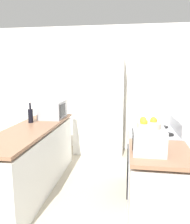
# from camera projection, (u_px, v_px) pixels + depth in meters

# --- Properties ---
(wall_back) EXTENTS (7.00, 0.06, 2.60)m
(wall_back) POSITION_uv_depth(u_px,v_px,m) (105.00, 89.00, 4.67)
(wall_back) COLOR silver
(wall_back) RESTS_ON ground_plane
(counter_left) EXTENTS (0.60, 2.15, 0.90)m
(counter_left) POSITION_uv_depth(u_px,v_px,m) (33.00, 159.00, 3.10)
(counter_left) COLOR silver
(counter_left) RESTS_ON ground_plane
(counter_right) EXTENTS (0.60, 0.74, 0.90)m
(counter_right) POSITION_uv_depth(u_px,v_px,m) (159.00, 195.00, 2.18)
(counter_right) COLOR silver
(counter_right) RESTS_ON ground_plane
(pantry_cabinet) EXTENTS (0.99, 0.51, 1.99)m
(pantry_cabinet) POSITION_uv_depth(u_px,v_px,m) (99.00, 105.00, 4.45)
(pantry_cabinet) COLOR silver
(pantry_cabinet) RESTS_ON ground_plane
(stove) EXTENTS (0.66, 0.79, 1.06)m
(stove) POSITION_uv_depth(u_px,v_px,m) (152.00, 162.00, 2.93)
(stove) COLOR #9E9EA3
(stove) RESTS_ON ground_plane
(refrigerator) EXTENTS (0.73, 0.75, 1.83)m
(refrigerator) POSITION_uv_depth(u_px,v_px,m) (150.00, 117.00, 3.63)
(refrigerator) COLOR white
(refrigerator) RESTS_ON ground_plane
(microwave) EXTENTS (0.37, 0.47, 0.28)m
(microwave) POSITION_uv_depth(u_px,v_px,m) (53.00, 110.00, 3.61)
(microwave) COLOR #939399
(microwave) RESTS_ON counter_left
(wine_bottle) EXTENTS (0.07, 0.07, 0.31)m
(wine_bottle) POSITION_uv_depth(u_px,v_px,m) (31.00, 115.00, 3.28)
(wine_bottle) COLOR black
(wine_bottle) RESTS_ON counter_left
(toaster_oven) EXTENTS (0.30, 0.39, 0.23)m
(toaster_oven) POSITION_uv_depth(u_px,v_px,m) (148.00, 139.00, 2.08)
(toaster_oven) COLOR #B2B2B7
(toaster_oven) RESTS_ON counter_right
(fruit_bowl) EXTENTS (0.22, 0.22, 0.10)m
(fruit_bowl) POSITION_uv_depth(u_px,v_px,m) (148.00, 124.00, 2.04)
(fruit_bowl) COLOR #B2A893
(fruit_bowl) RESTS_ON toaster_oven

